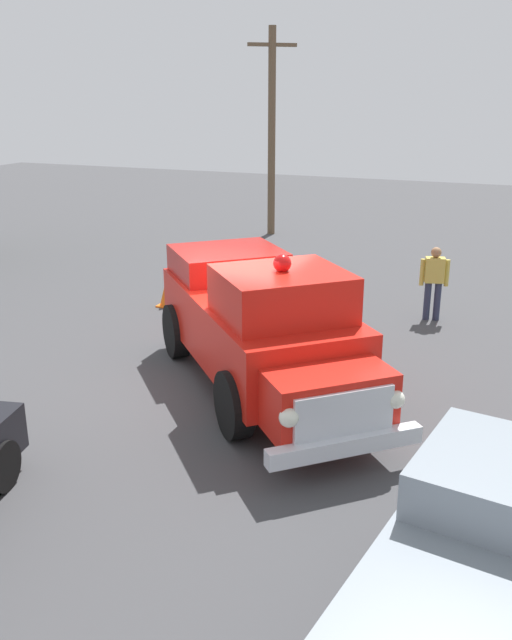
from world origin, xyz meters
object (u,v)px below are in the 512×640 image
(parked_pickup, at_px, (494,613))
(traffic_cone, at_px, (166,294))
(vintage_fire_truck, at_px, (261,323))
(spectator_standing, at_px, (434,278))
(utility_pole, at_px, (272,130))

(parked_pickup, bearing_deg, traffic_cone, -138.21)
(vintage_fire_truck, xyz_separation_m, traffic_cone, (-3.57, -3.86, -0.89))
(vintage_fire_truck, distance_m, spectator_standing, 5.41)
(parked_pickup, distance_m, spectator_standing, 10.51)
(traffic_cone, bearing_deg, vintage_fire_truck, 47.24)
(spectator_standing, bearing_deg, utility_pole, -138.61)
(parked_pickup, xyz_separation_m, spectator_standing, (-10.33, -1.95, -0.02))
(utility_pole, bearing_deg, spectator_standing, 41.39)
(vintage_fire_truck, distance_m, utility_pole, 13.76)
(parked_pickup, relative_size, traffic_cone, 7.92)
(parked_pickup, bearing_deg, vintage_fire_truck, -142.42)
(utility_pole, xyz_separation_m, traffic_cone, (9.14, 0.79, -3.33))
(vintage_fire_truck, relative_size, traffic_cone, 9.22)
(spectator_standing, xyz_separation_m, traffic_cone, (1.36, -6.07, -0.66))
(traffic_cone, bearing_deg, spectator_standing, 102.65)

